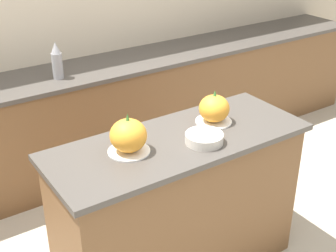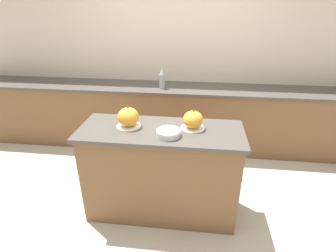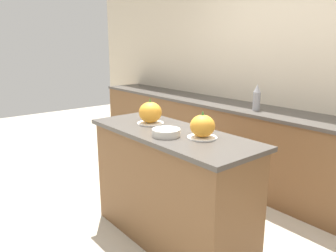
% 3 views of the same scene
% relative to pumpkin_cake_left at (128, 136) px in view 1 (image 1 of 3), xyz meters
% --- Properties ---
extents(wall_back, '(8.00, 0.06, 2.50)m').
position_rel_pumpkin_cake_left_xyz_m(wall_back, '(0.31, 1.72, 0.20)').
color(wall_back, beige).
rests_on(wall_back, ground_plane).
extents(kitchen_island, '(1.53, 0.60, 0.96)m').
position_rel_pumpkin_cake_left_xyz_m(kitchen_island, '(0.31, -0.03, -0.57)').
color(kitchen_island, brown).
rests_on(kitchen_island, ground_plane).
extents(back_counter, '(6.00, 0.60, 0.93)m').
position_rel_pumpkin_cake_left_xyz_m(back_counter, '(0.31, 1.39, -0.58)').
color(back_counter, brown).
rests_on(back_counter, ground_plane).
extents(pumpkin_cake_left, '(0.23, 0.23, 0.23)m').
position_rel_pumpkin_cake_left_xyz_m(pumpkin_cake_left, '(0.00, 0.00, 0.00)').
color(pumpkin_cake_left, white).
rests_on(pumpkin_cake_left, kitchen_island).
extents(pumpkin_cake_right, '(0.22, 0.22, 0.21)m').
position_rel_pumpkin_cake_left_xyz_m(pumpkin_cake_right, '(0.60, 0.03, -0.01)').
color(pumpkin_cake_right, white).
rests_on(pumpkin_cake_right, kitchen_island).
extents(bottle_tall, '(0.08, 0.08, 0.28)m').
position_rel_pumpkin_cake_left_xyz_m(bottle_tall, '(0.13, 1.32, 0.01)').
color(bottle_tall, '#99999E').
rests_on(bottle_tall, back_counter).
extents(mixing_bowl, '(0.21, 0.21, 0.05)m').
position_rel_pumpkin_cake_left_xyz_m(mixing_bowl, '(0.39, -0.14, -0.07)').
color(mixing_bowl, beige).
rests_on(mixing_bowl, kitchen_island).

